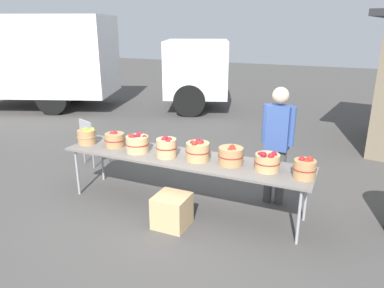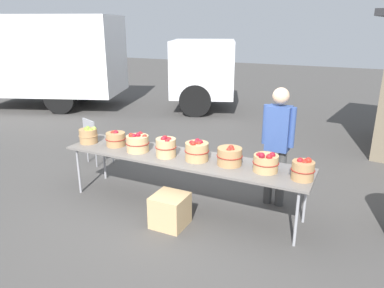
{
  "view_description": "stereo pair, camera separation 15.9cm",
  "coord_description": "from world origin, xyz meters",
  "px_view_note": "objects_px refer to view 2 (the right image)",
  "views": [
    {
      "loc": [
        2.02,
        -4.21,
        2.48
      ],
      "look_at": [
        0.0,
        0.3,
        0.85
      ],
      "focal_mm": 33.93,
      "sensor_mm": 36.0,
      "label": 1
    },
    {
      "loc": [
        2.17,
        -4.14,
        2.48
      ],
      "look_at": [
        0.0,
        0.3,
        0.85
      ],
      "focal_mm": 33.93,
      "sensor_mm": 36.0,
      "label": 2
    }
  ],
  "objects_px": {
    "market_table": "(182,159)",
    "produce_crate": "(170,210)",
    "apple_basket_red_2": "(166,147)",
    "box_truck": "(85,59)",
    "apple_basket_red_3": "(197,151)",
    "apple_basket_red_6": "(303,169)",
    "vendor_adult": "(278,138)",
    "apple_basket_red_5": "(266,162)",
    "folding_chair": "(95,137)",
    "apple_basket_red_1": "(137,143)",
    "apple_basket_red_4": "(230,156)",
    "apple_basket_green_0": "(88,135)",
    "apple_basket_red_0": "(116,138)"
  },
  "relations": [
    {
      "from": "market_table",
      "to": "apple_basket_red_2",
      "type": "relative_size",
      "value": 11.72
    },
    {
      "from": "apple_basket_red_0",
      "to": "apple_basket_red_1",
      "type": "distance_m",
      "value": 0.44
    },
    {
      "from": "apple_basket_green_0",
      "to": "apple_basket_red_2",
      "type": "distance_m",
      "value": 1.37
    },
    {
      "from": "apple_basket_red_1",
      "to": "market_table",
      "type": "bearing_deg",
      "value": 4.88
    },
    {
      "from": "market_table",
      "to": "apple_basket_red_1",
      "type": "xyz_separation_m",
      "value": [
        -0.69,
        -0.06,
        0.16
      ]
    },
    {
      "from": "box_truck",
      "to": "apple_basket_green_0",
      "type": "bearing_deg",
      "value": -69.39
    },
    {
      "from": "produce_crate",
      "to": "apple_basket_red_5",
      "type": "bearing_deg",
      "value": 26.61
    },
    {
      "from": "apple_basket_green_0",
      "to": "apple_basket_red_0",
      "type": "distance_m",
      "value": 0.47
    },
    {
      "from": "apple_basket_red_2",
      "to": "produce_crate",
      "type": "height_order",
      "value": "apple_basket_red_2"
    },
    {
      "from": "vendor_adult",
      "to": "apple_basket_red_6",
      "type": "bearing_deg",
      "value": 126.25
    },
    {
      "from": "apple_basket_red_6",
      "to": "box_truck",
      "type": "distance_m",
      "value": 8.69
    },
    {
      "from": "market_table",
      "to": "produce_crate",
      "type": "bearing_deg",
      "value": -80.3
    },
    {
      "from": "market_table",
      "to": "apple_basket_red_3",
      "type": "distance_m",
      "value": 0.28
    },
    {
      "from": "box_truck",
      "to": "folding_chair",
      "type": "bearing_deg",
      "value": -68.33
    },
    {
      "from": "apple_basket_green_0",
      "to": "produce_crate",
      "type": "bearing_deg",
      "value": -15.62
    },
    {
      "from": "apple_basket_red_0",
      "to": "apple_basket_red_1",
      "type": "bearing_deg",
      "value": -8.46
    },
    {
      "from": "market_table",
      "to": "apple_basket_red_6",
      "type": "bearing_deg",
      "value": -1.72
    },
    {
      "from": "apple_basket_red_4",
      "to": "folding_chair",
      "type": "height_order",
      "value": "apple_basket_red_4"
    },
    {
      "from": "apple_basket_red_4",
      "to": "apple_basket_red_6",
      "type": "xyz_separation_m",
      "value": [
        0.93,
        -0.07,
        0.0
      ]
    },
    {
      "from": "apple_basket_red_1",
      "to": "folding_chair",
      "type": "height_order",
      "value": "apple_basket_red_1"
    },
    {
      "from": "apple_basket_red_1",
      "to": "apple_basket_red_4",
      "type": "distance_m",
      "value": 1.37
    },
    {
      "from": "market_table",
      "to": "apple_basket_green_0",
      "type": "relative_size",
      "value": 12.07
    },
    {
      "from": "apple_basket_red_3",
      "to": "apple_basket_red_6",
      "type": "distance_m",
      "value": 1.39
    },
    {
      "from": "apple_basket_red_2",
      "to": "folding_chair",
      "type": "relative_size",
      "value": 0.35
    },
    {
      "from": "produce_crate",
      "to": "apple_basket_green_0",
      "type": "bearing_deg",
      "value": 164.38
    },
    {
      "from": "vendor_adult",
      "to": "folding_chair",
      "type": "distance_m",
      "value": 3.41
    },
    {
      "from": "produce_crate",
      "to": "box_truck",
      "type": "bearing_deg",
      "value": 138.55
    },
    {
      "from": "apple_basket_green_0",
      "to": "apple_basket_red_2",
      "type": "height_order",
      "value": "apple_basket_red_2"
    },
    {
      "from": "apple_basket_red_0",
      "to": "vendor_adult",
      "type": "bearing_deg",
      "value": 15.64
    },
    {
      "from": "apple_basket_red_5",
      "to": "produce_crate",
      "type": "xyz_separation_m",
      "value": [
        -1.06,
        -0.53,
        -0.66
      ]
    },
    {
      "from": "apple_basket_red_2",
      "to": "apple_basket_red_3",
      "type": "xyz_separation_m",
      "value": [
        0.44,
        0.05,
        -0.01
      ]
    },
    {
      "from": "apple_basket_red_0",
      "to": "produce_crate",
      "type": "xyz_separation_m",
      "value": [
        1.22,
        -0.54,
        -0.65
      ]
    },
    {
      "from": "market_table",
      "to": "apple_basket_red_0",
      "type": "height_order",
      "value": "apple_basket_red_0"
    },
    {
      "from": "apple_basket_red_2",
      "to": "box_truck",
      "type": "xyz_separation_m",
      "value": [
        -5.49,
        4.66,
        0.6
      ]
    },
    {
      "from": "apple_basket_red_5",
      "to": "vendor_adult",
      "type": "xyz_separation_m",
      "value": [
        -0.01,
        0.64,
        0.13
      ]
    },
    {
      "from": "market_table",
      "to": "folding_chair",
      "type": "xyz_separation_m",
      "value": [
        -2.23,
        0.8,
        -0.21
      ]
    },
    {
      "from": "apple_basket_red_2",
      "to": "apple_basket_red_4",
      "type": "distance_m",
      "value": 0.9
    },
    {
      "from": "folding_chair",
      "to": "box_truck",
      "type": "bearing_deg",
      "value": -25.31
    },
    {
      "from": "apple_basket_red_1",
      "to": "apple_basket_red_3",
      "type": "height_order",
      "value": "apple_basket_red_3"
    },
    {
      "from": "market_table",
      "to": "produce_crate",
      "type": "distance_m",
      "value": 0.74
    },
    {
      "from": "apple_basket_red_0",
      "to": "folding_chair",
      "type": "height_order",
      "value": "apple_basket_red_0"
    },
    {
      "from": "produce_crate",
      "to": "vendor_adult",
      "type": "bearing_deg",
      "value": 48.1
    },
    {
      "from": "box_truck",
      "to": "produce_crate",
      "type": "relative_size",
      "value": 18.86
    },
    {
      "from": "box_truck",
      "to": "folding_chair",
      "type": "distance_m",
      "value": 5.24
    },
    {
      "from": "apple_basket_red_3",
      "to": "apple_basket_green_0",
      "type": "bearing_deg",
      "value": -178.7
    },
    {
      "from": "apple_basket_red_4",
      "to": "apple_basket_red_5",
      "type": "bearing_deg",
      "value": -2.04
    },
    {
      "from": "apple_basket_red_2",
      "to": "box_truck",
      "type": "distance_m",
      "value": 7.23
    },
    {
      "from": "apple_basket_red_3",
      "to": "apple_basket_red_4",
      "type": "bearing_deg",
      "value": 4.87
    },
    {
      "from": "apple_basket_red_6",
      "to": "folding_chair",
      "type": "height_order",
      "value": "apple_basket_red_6"
    },
    {
      "from": "apple_basket_red_0",
      "to": "apple_basket_red_4",
      "type": "bearing_deg",
      "value": 0.39
    }
  ]
}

